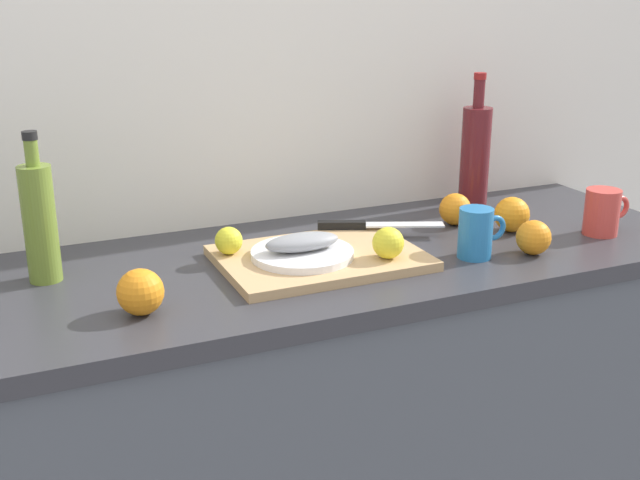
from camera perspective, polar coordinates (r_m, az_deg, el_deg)
name	(u,v)px	position (r m, az deg, el deg)	size (l,w,h in m)	color
back_wall	(217,77)	(1.87, -7.41, 11.58)	(3.20, 0.05, 2.50)	white
kitchen_counter	(274,450)	(1.85, -3.36, -14.91)	(2.00, 0.60, 0.90)	#4C5159
cutting_board	(320,258)	(1.65, 0.00, -1.31)	(0.42, 0.30, 0.02)	tan
white_plate	(302,254)	(1.63, -1.29, -1.00)	(0.21, 0.21, 0.01)	white
fish_fillet	(302,242)	(1.62, -1.29, -0.15)	(0.16, 0.07, 0.04)	gray
chef_knife	(365,225)	(1.81, 3.25, 1.09)	(0.28, 0.14, 0.02)	silver
lemon_0	(388,243)	(1.62, 4.94, -0.21)	(0.07, 0.07, 0.07)	yellow
lemon_1	(229,241)	(1.65, -6.61, -0.05)	(0.06, 0.06, 0.06)	yellow
olive_oil_bottle	(40,221)	(1.62, -19.59, 1.31)	(0.06, 0.06, 0.30)	olive
wine_bottle	(475,155)	(2.06, 11.14, 6.02)	(0.07, 0.07, 0.35)	#59191E
coffee_mug_0	(477,233)	(1.70, 11.24, 0.51)	(0.11, 0.07, 0.11)	#2672B2
coffee_mug_1	(603,212)	(1.94, 19.74, 1.93)	(0.12, 0.08, 0.11)	#CC3F38
orange_0	(455,209)	(1.93, 9.73, 2.21)	(0.08, 0.08, 0.08)	orange
orange_1	(512,214)	(1.90, 13.69, 1.80)	(0.08, 0.08, 0.08)	orange
orange_2	(140,292)	(1.43, -12.84, -3.68)	(0.08, 0.08, 0.08)	orange
orange_3	(534,237)	(1.76, 15.17, 0.18)	(0.08, 0.08, 0.08)	orange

